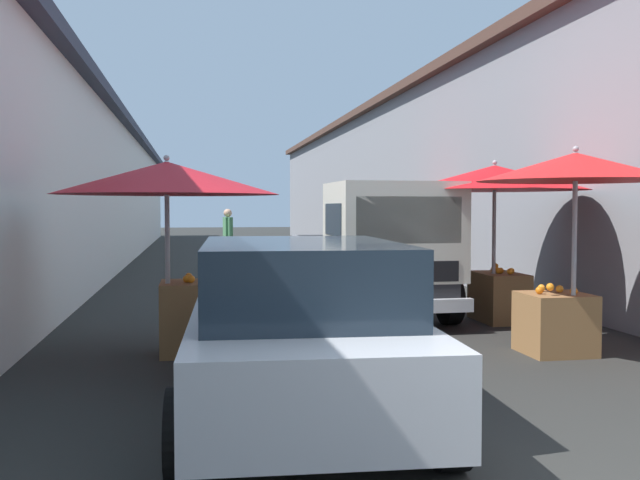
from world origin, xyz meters
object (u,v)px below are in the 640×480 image
(fruit_stall_near_right, at_px, (571,199))
(hatchback_car, at_px, (299,328))
(fruit_stall_mid_lane, at_px, (169,197))
(fruit_stall_far_left, at_px, (495,195))
(delivery_truck, at_px, (380,252))
(vendor_by_crates, at_px, (228,234))
(fruit_stall_far_right, at_px, (379,209))
(parked_scooter, at_px, (409,271))

(fruit_stall_near_right, height_order, hatchback_car, fruit_stall_near_right)
(fruit_stall_mid_lane, height_order, fruit_stall_near_right, fruit_stall_near_right)
(fruit_stall_mid_lane, relative_size, fruit_stall_far_left, 0.94)
(fruit_stall_mid_lane, xyz_separation_m, delivery_truck, (2.20, -3.09, -0.80))
(vendor_by_crates, bearing_deg, fruit_stall_near_right, -164.82)
(fruit_stall_mid_lane, distance_m, delivery_truck, 3.88)
(fruit_stall_far_right, bearing_deg, hatchback_car, 161.73)
(fruit_stall_near_right, bearing_deg, delivery_truck, 25.74)
(fruit_stall_mid_lane, bearing_deg, hatchback_car, -157.13)
(fruit_stall_mid_lane, bearing_deg, fruit_stall_near_right, -100.37)
(fruit_stall_far_left, xyz_separation_m, vendor_by_crates, (9.92, 3.50, -0.94))
(fruit_stall_far_left, distance_m, vendor_by_crates, 10.56)
(delivery_truck, bearing_deg, hatchback_car, 157.89)
(fruit_stall_far_left, distance_m, hatchback_car, 5.68)
(vendor_by_crates, bearing_deg, delivery_truck, -168.55)
(hatchback_car, height_order, parked_scooter, hatchback_car)
(fruit_stall_far_left, relative_size, parked_scooter, 1.63)
(fruit_stall_far_left, distance_m, parked_scooter, 3.96)
(parked_scooter, bearing_deg, fruit_stall_near_right, -179.70)
(fruit_stall_mid_lane, height_order, delivery_truck, fruit_stall_mid_lane)
(fruit_stall_far_right, distance_m, hatchback_car, 10.96)
(fruit_stall_mid_lane, bearing_deg, vendor_by_crates, -5.97)
(fruit_stall_far_right, xyz_separation_m, delivery_truck, (-5.51, 1.45, -0.63))
(fruit_stall_far_right, relative_size, fruit_stall_far_left, 0.84)
(vendor_by_crates, bearing_deg, hatchback_car, 179.66)
(fruit_stall_near_right, height_order, parked_scooter, fruit_stall_near_right)
(fruit_stall_mid_lane, xyz_separation_m, fruit_stall_far_left, (1.60, -4.70, 0.07))
(delivery_truck, xyz_separation_m, parked_scooter, (3.07, -1.43, -0.59))
(parked_scooter, bearing_deg, fruit_stall_far_right, -0.47)
(delivery_truck, relative_size, vendor_by_crates, 2.95)
(fruit_stall_near_right, relative_size, fruit_stall_far_left, 0.88)
(parked_scooter, bearing_deg, vendor_by_crates, 27.98)
(fruit_stall_far_right, xyz_separation_m, fruit_stall_mid_lane, (-7.71, 4.54, 0.16))
(fruit_stall_far_right, distance_m, vendor_by_crates, 5.10)
(fruit_stall_far_left, bearing_deg, fruit_stall_near_right, 176.53)
(hatchback_car, distance_m, delivery_truck, 5.25)
(fruit_stall_far_left, height_order, hatchback_car, fruit_stall_far_left)
(parked_scooter, bearing_deg, delivery_truck, 155.00)
(vendor_by_crates, xyz_separation_m, parked_scooter, (-6.24, -3.32, -0.53))
(fruit_stall_far_right, relative_size, fruit_stall_mid_lane, 0.89)
(fruit_stall_far_left, xyz_separation_m, parked_scooter, (3.67, 0.18, -1.46))
(hatchback_car, relative_size, parked_scooter, 2.37)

